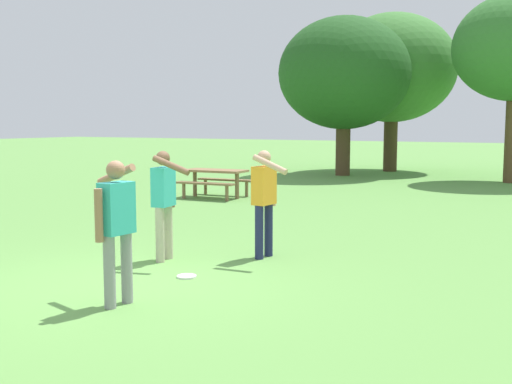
{
  "coord_description": "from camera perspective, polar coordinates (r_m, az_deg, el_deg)",
  "views": [
    {
      "loc": [
        5.06,
        -5.89,
        2.06
      ],
      "look_at": [
        0.63,
        2.3,
        1.0
      ],
      "focal_mm": 43.12,
      "sensor_mm": 36.0,
      "label": 1
    }
  ],
  "objects": [
    {
      "name": "picnic_table_near",
      "position": [
        16.89,
        -3.77,
        1.39
      ],
      "size": [
        1.77,
        1.5,
        0.77
      ],
      "color": "olive",
      "rests_on": "ground"
    },
    {
      "name": "tree_broad_center",
      "position": [
        26.66,
        12.52,
        11.12
      ],
      "size": [
        5.29,
        5.29,
        6.56
      ],
      "color": "#4C3823",
      "rests_on": "ground"
    },
    {
      "name": "person_bystander",
      "position": [
        9.2,
        -8.5,
        -0.43
      ],
      "size": [
        0.74,
        0.61,
        1.64
      ],
      "color": "#B7AD93",
      "rests_on": "ground"
    },
    {
      "name": "frisbee",
      "position": [
        8.32,
        -6.45,
        -7.78
      ],
      "size": [
        0.27,
        0.27,
        0.03
      ],
      "primitive_type": "cylinder",
      "color": "white",
      "rests_on": "ground"
    },
    {
      "name": "ground_plane",
      "position": [
        8.03,
        -11.98,
        -8.51
      ],
      "size": [
        120.0,
        120.0,
        0.0
      ],
      "primitive_type": "plane",
      "color": "#609947"
    },
    {
      "name": "person_catcher",
      "position": [
        7.02,
        -12.85,
        -2.66
      ],
      "size": [
        0.66,
        0.66,
        1.64
      ],
      "color": "gray",
      "rests_on": "ground"
    },
    {
      "name": "tree_tall_left",
      "position": [
        24.23,
        8.18,
        10.81
      ],
      "size": [
        5.06,
        5.06,
        6.09
      ],
      "color": "#4C3823",
      "rests_on": "ground"
    },
    {
      "name": "person_thrower",
      "position": [
        9.29,
        0.81,
        -0.3
      ],
      "size": [
        0.66,
        0.66,
        1.64
      ],
      "color": "#1E234C",
      "rests_on": "ground"
    }
  ]
}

